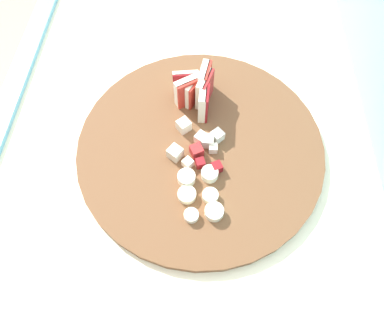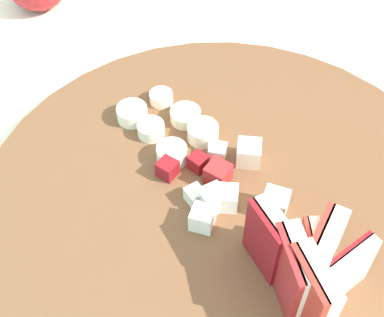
% 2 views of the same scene
% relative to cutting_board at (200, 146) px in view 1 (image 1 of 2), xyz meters
% --- Properties ---
extents(ground, '(10.00, 10.00, 0.00)m').
position_rel_cutting_board_xyz_m(ground, '(-0.12, -0.04, -0.88)').
color(ground, gray).
extents(tiled_countertop, '(1.29, 0.70, 0.88)m').
position_rel_cutting_board_xyz_m(tiled_countertop, '(-0.12, -0.04, -0.44)').
color(tiled_countertop, beige).
rests_on(tiled_countertop, ground).
extents(tile_backsplash, '(2.40, 0.04, 1.41)m').
position_rel_cutting_board_xyz_m(tile_backsplash, '(-0.12, 0.33, -0.18)').
color(tile_backsplash, '#6BADC6').
rests_on(tile_backsplash, ground).
extents(cutting_board, '(0.43, 0.43, 0.02)m').
position_rel_cutting_board_xyz_m(cutting_board, '(0.00, 0.00, 0.00)').
color(cutting_board, brown).
rests_on(cutting_board, tiled_countertop).
extents(apple_wedge_fan, '(0.10, 0.08, 0.06)m').
position_rel_cutting_board_xyz_m(apple_wedge_fan, '(-0.10, -0.01, 0.04)').
color(apple_wedge_fan, maroon).
rests_on(apple_wedge_fan, cutting_board).
extents(apple_dice_pile, '(0.10, 0.10, 0.02)m').
position_rel_cutting_board_xyz_m(apple_dice_pile, '(0.01, -0.00, 0.02)').
color(apple_dice_pile, maroon).
rests_on(apple_dice_pile, cutting_board).
extents(banana_slice_rows, '(0.10, 0.08, 0.02)m').
position_rel_cutting_board_xyz_m(banana_slice_rows, '(0.10, 0.00, 0.01)').
color(banana_slice_rows, white).
rests_on(banana_slice_rows, cutting_board).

